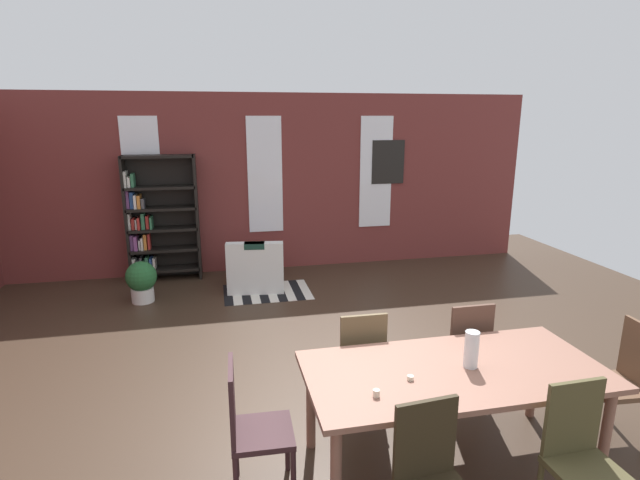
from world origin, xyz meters
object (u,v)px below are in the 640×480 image
dining_chair_near_right (582,457)px  bookshelf_tall (158,220)px  dining_table (454,378)px  dining_chair_far_left (359,359)px  dining_chair_head_right (623,378)px  vase_on_table (471,349)px  armchair_white (256,269)px  potted_plant_by_shelf (141,280)px  dining_chair_far_right (464,348)px  dining_chair_head_left (251,426)px

dining_chair_near_right → bookshelf_tall: bookshelf_tall is taller
dining_table → dining_chair_far_left: size_ratio=2.20×
dining_table → dining_chair_head_right: size_ratio=2.20×
dining_table → dining_chair_near_right: 0.87m
vase_on_table → armchair_white: bearing=105.7°
bookshelf_tall → potted_plant_by_shelf: size_ratio=3.37×
dining_chair_far_left → bookshelf_tall: (-1.98, 4.10, 0.42)m
dining_chair_far_right → dining_chair_far_left: 0.94m
dining_chair_head_right → armchair_white: 4.80m
dining_chair_near_right → bookshelf_tall: bearing=117.8°
bookshelf_tall → dining_chair_far_right: bearing=-54.6°
dining_table → armchair_white: bearing=104.1°
dining_chair_far_right → dining_chair_head_left: (-1.89, -0.71, 0.00)m
vase_on_table → bookshelf_tall: 5.46m
dining_chair_far_right → armchair_white: (-1.51, 3.40, -0.23)m
dining_table → vase_on_table: size_ratio=7.93×
dining_chair_head_right → potted_plant_by_shelf: bearing=136.3°
dining_chair_near_right → dining_chair_head_right: 1.19m
dining_table → dining_chair_head_left: (-1.42, 0.00, -0.17)m
dining_chair_far_right → dining_chair_head_left: size_ratio=1.00×
dining_chair_far_left → potted_plant_by_shelf: (-2.14, 3.13, -0.20)m
vase_on_table → dining_chair_far_left: size_ratio=0.28×
potted_plant_by_shelf → dining_table: bearing=-55.9°
bookshelf_tall → dining_chair_head_right: bearing=-51.3°
dining_table → dining_chair_far_left: dining_chair_far_left is taller
dining_chair_far_left → potted_plant_by_shelf: bearing=124.3°
dining_chair_head_left → dining_chair_far_left: 1.19m
vase_on_table → dining_chair_head_left: vase_on_table is taller
dining_chair_head_left → dining_chair_head_right: 2.84m
dining_table → dining_chair_head_right: bearing=-0.2°
vase_on_table → dining_chair_near_right: (0.35, -0.72, -0.38)m
dining_chair_head_left → potted_plant_by_shelf: 4.03m
vase_on_table → dining_chair_far_right: bearing=63.8°
dining_chair_head_left → bookshelf_tall: 4.94m
dining_chair_head_right → dining_table: bearing=179.8°
bookshelf_tall → dining_chair_head_left: bearing=-78.0°
dining_chair_near_right → bookshelf_tall: size_ratio=0.50×
dining_chair_head_right → armchair_white: bearing=120.8°
dining_chair_head_right → dining_chair_far_left: size_ratio=1.00×
dining_chair_far_right → dining_chair_head_right: size_ratio=1.00×
dining_chair_near_right → dining_chair_far_left: same height
dining_chair_far_right → potted_plant_by_shelf: 4.40m
dining_table → dining_chair_head_right: 1.43m
dining_chair_near_right → vase_on_table: bearing=116.1°
dining_chair_far_left → bookshelf_tall: bookshelf_tall is taller
armchair_white → potted_plant_by_shelf: 1.60m
vase_on_table → dining_chair_head_right: (1.30, -0.01, -0.38)m
dining_chair_head_left → potted_plant_by_shelf: dining_chair_head_left is taller
dining_chair_far_left → dining_chair_head_right: bearing=-20.9°
dining_chair_far_left → bookshelf_tall: 4.57m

